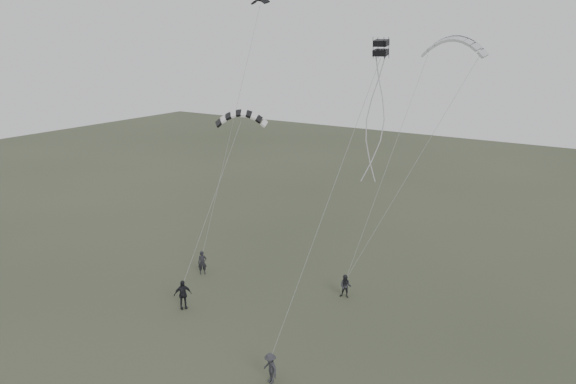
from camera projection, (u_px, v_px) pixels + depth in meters
The scene contains 8 objects.
ground at pixel (224, 319), 33.61m from camera, with size 140.00×140.00×0.00m, color #373E2B.
flyer_left at pixel (202, 263), 39.85m from camera, with size 0.62×0.41×1.71m, color black.
flyer_right at pixel (345, 286), 36.28m from camera, with size 0.75×0.58×1.54m, color #28272D.
flyer_center at pixel (183, 294), 34.75m from camera, with size 1.10×0.46×1.87m, color black.
flyer_far at pixel (270, 368), 27.31m from camera, with size 1.01×0.58×1.57m, color #2D2E33.
kite_pale_large at pixel (454, 39), 35.18m from camera, with size 4.06×0.91×1.66m, color #B9BBBE, non-canonical shape.
kite_striped at pixel (241, 113), 37.25m from camera, with size 3.38×0.85×1.29m, color black, non-canonical shape.
kite_box at pixel (381, 48), 26.54m from camera, with size 0.65×0.65×0.72m, color black, non-canonical shape.
Camera 1 is at (19.71, -23.36, 16.38)m, focal length 35.00 mm.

